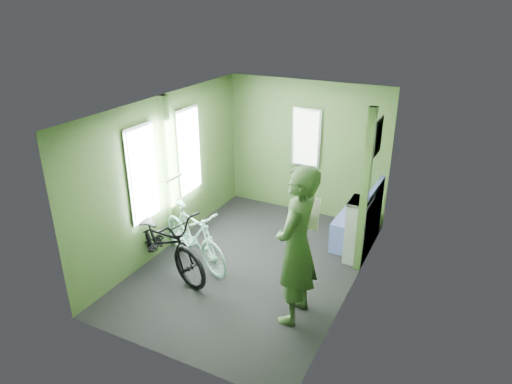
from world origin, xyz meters
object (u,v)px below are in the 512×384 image
waste_box (358,231)px  bicycle_mint (195,264)px  bicycle_black (165,270)px  bench_seat (357,226)px  passenger (297,246)px

waste_box → bicycle_mint: bearing=-150.5°
bicycle_black → bench_seat: (2.20, 1.94, 0.29)m
bicycle_black → waste_box: waste_box is taller
bicycle_black → bicycle_mint: size_ratio=1.22×
bicycle_black → bicycle_mint: 0.44m
passenger → waste_box: bearing=169.1°
bicycle_mint → waste_box: waste_box is taller
bicycle_black → bicycle_mint: bearing=-24.5°
bicycle_mint → passenger: passenger is taller
bicycle_black → waste_box: size_ratio=1.94×
bicycle_mint → bench_seat: (1.90, 1.61, 0.29)m
passenger → bench_seat: 2.16m
bicycle_mint → bench_seat: size_ratio=1.51×
passenger → waste_box: passenger is taller
bicycle_mint → bench_seat: 2.51m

